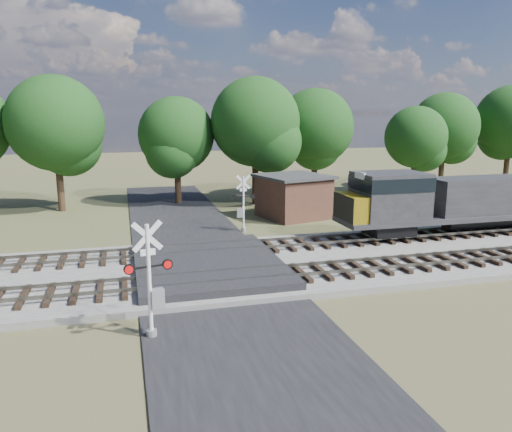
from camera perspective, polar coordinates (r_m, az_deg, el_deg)
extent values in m
plane|color=#48552D|center=(24.53, -5.32, -6.70)|extent=(160.00, 160.00, 0.00)
cube|color=gray|center=(28.26, 14.95, -4.24)|extent=(140.00, 10.00, 0.30)
cube|color=black|center=(24.52, -5.33, -6.61)|extent=(7.00, 60.00, 0.08)
cube|color=#262628|center=(24.90, -5.53, -5.65)|extent=(7.00, 9.00, 0.62)
cube|color=black|center=(22.96, 0.47, -6.92)|extent=(44.00, 2.60, 0.18)
cube|color=#605C52|center=(25.54, 18.58, -5.22)|extent=(140.00, 0.08, 0.15)
cube|color=#605C52|center=(26.69, 16.89, -4.39)|extent=(140.00, 0.08, 0.15)
cube|color=black|center=(27.60, -2.30, -3.71)|extent=(44.00, 2.60, 0.18)
cube|color=#605C52|center=(29.66, 13.28, -2.60)|extent=(140.00, 0.08, 0.15)
cube|color=#605C52|center=(30.89, 12.03, -1.97)|extent=(140.00, 0.08, 0.15)
cylinder|color=silver|center=(17.57, -12.10, -7.43)|extent=(0.14, 0.14, 4.08)
cylinder|color=gray|center=(18.26, -11.84, -13.04)|extent=(0.37, 0.37, 0.31)
cube|color=silver|center=(17.11, -12.33, -2.26)|extent=(1.05, 0.25, 1.07)
cube|color=silver|center=(17.11, -12.33, -2.26)|extent=(1.05, 0.25, 1.07)
cube|color=silver|center=(17.25, -12.25, -4.07)|extent=(0.51, 0.13, 0.22)
cube|color=black|center=(17.39, -12.17, -5.69)|extent=(1.61, 0.38, 0.06)
cylinder|color=red|center=(17.25, -14.31, -5.93)|extent=(0.38, 0.17, 0.37)
cylinder|color=red|center=(17.56, -10.07, -5.44)|extent=(0.38, 0.17, 0.37)
cube|color=gray|center=(17.83, -11.21, -9.19)|extent=(0.51, 0.39, 0.66)
cylinder|color=silver|center=(32.66, -1.45, 1.33)|extent=(0.13, 0.13, 3.69)
cylinder|color=gray|center=(33.01, -1.43, -1.58)|extent=(0.33, 0.33, 0.28)
cube|color=silver|center=(32.43, -1.46, 3.90)|extent=(0.97, 0.08, 0.97)
cube|color=silver|center=(32.43, -1.46, 3.90)|extent=(0.97, 0.08, 0.97)
cube|color=silver|center=(32.50, -1.46, 3.01)|extent=(0.46, 0.05, 0.20)
cube|color=black|center=(32.57, -1.45, 2.21)|extent=(1.48, 0.12, 0.06)
cylinder|color=red|center=(32.69, -0.42, 2.25)|extent=(0.34, 0.11, 0.33)
cylinder|color=red|center=(32.46, -2.49, 2.17)|extent=(0.34, 0.11, 0.33)
cube|color=gray|center=(32.72, -1.84, 0.36)|extent=(0.43, 0.30, 0.60)
cube|color=#43271C|center=(37.45, 4.29, 2.10)|extent=(5.25, 5.25, 2.99)
cube|color=#313134|center=(37.22, 4.33, 4.54)|extent=(5.77, 5.77, 0.21)
cylinder|color=black|center=(42.64, -21.52, 4.07)|extent=(0.56, 0.56, 5.33)
sphere|color=#153B12|center=(42.35, -21.96, 9.79)|extent=(7.46, 7.46, 7.46)
cylinder|color=black|center=(43.43, -8.93, 4.36)|extent=(0.56, 0.56, 4.56)
sphere|color=#153B12|center=(43.13, -9.08, 9.18)|extent=(6.39, 6.39, 6.39)
cylinder|color=black|center=(42.85, -0.08, 4.95)|extent=(0.56, 0.56, 5.36)
sphere|color=#153B12|center=(42.56, -0.08, 10.70)|extent=(7.51, 7.51, 7.51)
cylinder|color=black|center=(46.72, 6.68, 5.19)|extent=(0.56, 0.56, 4.98)
sphere|color=#153B12|center=(46.44, 6.79, 10.08)|extent=(6.97, 6.97, 6.97)
cylinder|color=black|center=(50.85, 17.56, 4.81)|extent=(0.56, 0.56, 4.20)
sphere|color=#153B12|center=(50.59, 17.80, 8.59)|extent=(5.88, 5.88, 5.88)
cylinder|color=black|center=(55.18, 20.45, 5.48)|extent=(0.56, 0.56, 4.89)
sphere|color=#153B12|center=(54.94, 20.74, 9.53)|extent=(6.84, 6.84, 6.84)
cylinder|color=black|center=(60.30, 26.74, 5.64)|extent=(0.56, 0.56, 5.32)
sphere|color=#153B12|center=(60.09, 27.12, 9.67)|extent=(7.45, 7.45, 7.45)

